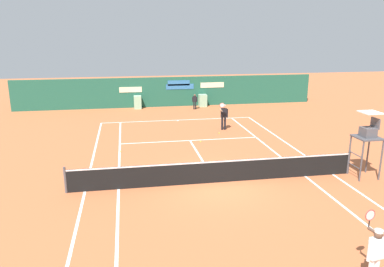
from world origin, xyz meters
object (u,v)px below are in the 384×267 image
Objects in this scene: tennis_ball_mid_court at (201,141)px; tennis_ball_near_service_line at (219,133)px; player_near_side at (375,252)px; ball_kid_right_post at (195,101)px; player_on_baseline at (224,115)px; umpire_chair at (368,135)px; tennis_ball_by_sideline at (121,151)px.

tennis_ball_mid_court is 2.18m from tennis_ball_near_service_line.
player_near_side is 26.20× the size of tennis_ball_near_service_line.
ball_kid_right_post is 7.78m from tennis_ball_near_service_line.
player_on_baseline reaches higher than tennis_ball_near_service_line.
player_near_side is 1.44× the size of ball_kid_right_post.
umpire_chair reaches higher than player_on_baseline.
umpire_chair is 1.61× the size of player_near_side.
umpire_chair is at bearing -61.31° from tennis_ball_near_service_line.
tennis_ball_near_service_line is (-0.21, 14.66, -0.90)m from player_near_side.
player_near_side reaches higher than tennis_ball_mid_court.
tennis_ball_mid_court is (-1.70, 13.07, -0.90)m from player_near_side.
umpire_chair is 16.48m from ball_kid_right_post.
ball_kid_right_post is at bearing 81.57° from tennis_ball_mid_court.
tennis_ball_mid_court is 1.00× the size of tennis_ball_by_sideline.
ball_kid_right_post is 18.23× the size of tennis_ball_mid_court.
umpire_chair is at bearing 48.84° from player_near_side.
player_near_side is 14.69m from tennis_ball_near_service_line.
tennis_ball_by_sideline is (-5.87, -10.43, -0.68)m from ball_kid_right_post.
ball_kid_right_post is 18.23× the size of tennis_ball_by_sideline.
tennis_ball_mid_court and tennis_ball_near_service_line have the same top height.
player_on_baseline is 27.34× the size of tennis_ball_mid_court.
umpire_chair is 42.26× the size of tennis_ball_mid_court.
ball_kid_right_post reaches higher than tennis_ball_by_sideline.
player_near_side reaches higher than ball_kid_right_post.
ball_kid_right_post is (-0.61, 6.86, -0.27)m from player_on_baseline.
tennis_ball_near_service_line is (1.49, 1.59, 0.00)m from tennis_ball_mid_court.
tennis_ball_by_sideline is at bearing 62.64° from umpire_chair.
umpire_chair reaches higher than tennis_ball_by_sideline.
tennis_ball_mid_court is 4.62m from tennis_ball_by_sideline.
tennis_ball_by_sideline is at bearing 32.70° from player_on_baseline.
tennis_ball_near_service_line is at bearing 24.14° from tennis_ball_by_sideline.
player_on_baseline is (-3.90, 8.94, -0.90)m from umpire_chair.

